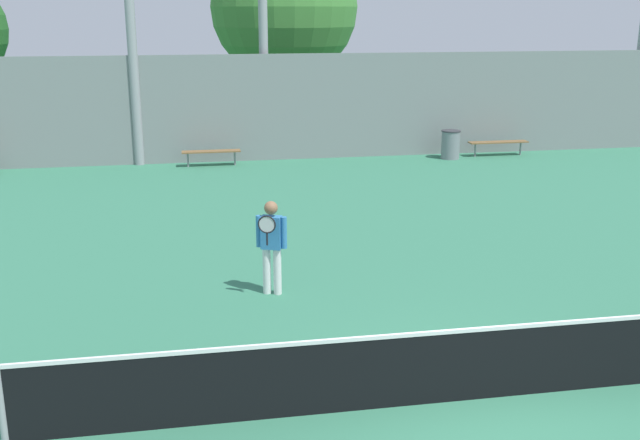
% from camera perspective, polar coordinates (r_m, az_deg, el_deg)
% --- Properties ---
extents(ground_plane, '(100.00, 100.00, 0.00)m').
position_cam_1_polar(ground_plane, '(10.10, 11.79, -13.19)').
color(ground_plane, '#337556').
extents(tennis_net, '(11.57, 0.09, 1.00)m').
position_cam_1_polar(tennis_net, '(9.87, 11.96, -10.61)').
color(tennis_net, '#99999E').
rests_on(tennis_net, ground_plane).
extents(tennis_player, '(0.52, 0.49, 1.68)m').
position_cam_1_polar(tennis_player, '(12.97, -3.72, -1.66)').
color(tennis_player, silver).
rests_on(tennis_player, ground_plane).
extents(bench_courtside_near, '(2.05, 0.40, 0.49)m').
position_cam_1_polar(bench_courtside_near, '(26.31, 13.43, 5.75)').
color(bench_courtside_near, brown).
rests_on(bench_courtside_near, ground_plane).
extents(bench_adjacent_court, '(1.86, 0.40, 0.49)m').
position_cam_1_polar(bench_adjacent_court, '(24.14, -8.29, 5.14)').
color(bench_adjacent_court, brown).
rests_on(bench_adjacent_court, ground_plane).
extents(trash_bin, '(0.64, 0.64, 0.95)m').
position_cam_1_polar(trash_bin, '(25.47, 9.91, 5.69)').
color(trash_bin, gray).
rests_on(trash_bin, ground_plane).
extents(back_fence, '(33.02, 0.06, 3.45)m').
position_cam_1_polar(back_fence, '(24.87, -2.09, 8.58)').
color(back_fence, gray).
rests_on(back_fence, ground_plane).
extents(tree_green_tall, '(5.68, 5.68, 7.76)m').
position_cam_1_polar(tree_green_tall, '(30.08, -2.75, 15.91)').
color(tree_green_tall, brown).
rests_on(tree_green_tall, ground_plane).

